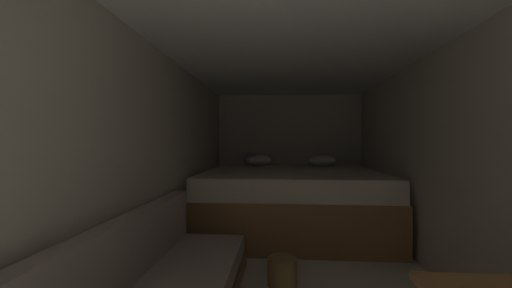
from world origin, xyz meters
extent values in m
cube|color=beige|center=(0.00, 4.71, 1.02)|extent=(2.56, 0.05, 2.03)
cube|color=beige|center=(-1.25, 1.96, 1.02)|extent=(0.05, 5.44, 2.03)
cube|color=beige|center=(1.25, 1.96, 1.02)|extent=(0.05, 5.44, 2.03)
cube|color=white|center=(0.00, 1.96, 2.06)|extent=(2.56, 5.44, 0.05)
cube|color=olive|center=(0.00, 3.60, 0.28)|extent=(2.34, 2.05, 0.56)
cube|color=beige|center=(0.00, 3.60, 0.69)|extent=(2.30, 2.01, 0.26)
ellipsoid|color=white|center=(-0.53, 4.41, 0.91)|extent=(0.44, 0.35, 0.19)
ellipsoid|color=white|center=(0.53, 4.41, 0.91)|extent=(0.44, 0.35, 0.19)
cube|color=#A8998E|center=(-1.15, 1.00, 0.51)|extent=(0.12, 2.81, 0.43)
cylinder|color=olive|center=(-0.14, 2.02, 0.11)|extent=(0.25, 0.25, 0.23)
camera|label=1|loc=(-0.16, -0.51, 1.20)|focal=20.94mm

